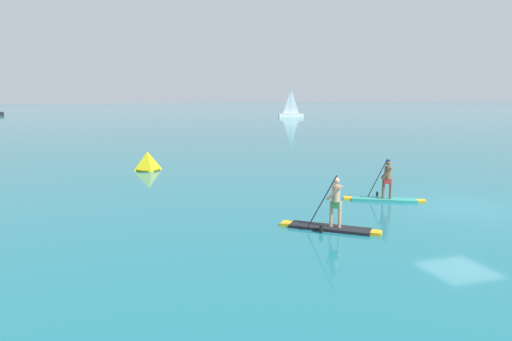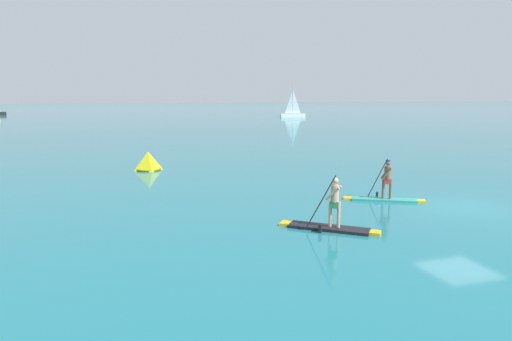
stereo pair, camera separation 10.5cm
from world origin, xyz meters
TOP-DOWN VIEW (x-y plane):
  - ground at (0.00, 0.00)m, footprint 440.00×440.00m
  - paddleboarder_near_left at (-6.14, -1.09)m, footprint 2.82×2.38m
  - paddleboarder_mid_center at (-2.14, 2.06)m, footprint 3.08×1.87m
  - race_marker_buoy at (-10.81, 12.93)m, footprint 1.43×1.43m
  - sailboat_right_horizon at (20.04, 68.24)m, footprint 4.80×2.02m

SIDE VIEW (x-z plane):
  - ground at x=0.00m, z-range 0.00..0.00m
  - paddleboarder_near_left at x=-6.14m, z-range -0.61..1.32m
  - paddleboarder_mid_center at x=-2.14m, z-range -0.48..1.27m
  - race_marker_buoy at x=-10.81m, z-range -0.07..1.01m
  - sailboat_right_horizon at x=20.04m, z-range -2.32..3.95m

